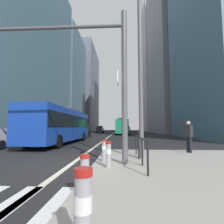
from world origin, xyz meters
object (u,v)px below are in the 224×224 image
Objects in this scene: car_oncoming_mid at (82,131)px; traffic_signal_gantry at (63,60)px; car_receding_far at (126,129)px; bollard_right at (108,153)px; car_oncoming_far at (100,129)px; city_bus_red_receding at (123,126)px; bollard_front at (83,210)px; bollard_left at (85,172)px; street_lamp_post at (140,46)px; bollard_back at (104,149)px; city_bus_blue_oncoming at (62,124)px; pedestrian_waiting at (189,135)px; car_receding_near at (127,129)px.

traffic_signal_gantry is at bearing -79.34° from car_oncoming_mid.
car_receding_far is 0.59× the size of traffic_signal_gantry.
car_oncoming_far is at bearing 97.45° from bollard_right.
bollard_front is (-0.67, -36.71, -1.17)m from city_bus_red_receding.
bollard_right is (0.30, 2.40, 0.04)m from bollard_left.
street_lamp_post reaches higher than bollard_left.
car_oncoming_mid is at bearing 105.59° from bollard_back.
city_bus_blue_oncoming is 11.28m from pedestrian_waiting.
city_bus_blue_oncoming is at bearing -98.87° from car_receding_far.
city_bus_blue_oncoming is 6.80× the size of pedestrian_waiting.
pedestrian_waiting is (2.77, 1.87, -4.18)m from street_lamp_post.
bollard_back is (0.05, 3.44, 0.04)m from bollard_left.
traffic_signal_gantry reaches higher than bollard_right.
street_lamp_post is 7.70m from bollard_front.
city_bus_blue_oncoming is at bearing 128.42° from street_lamp_post.
traffic_signal_gantry is at bearing 117.43° from bollard_left.
car_receding_far is (7.60, 37.52, -0.00)m from car_oncoming_mid.
bollard_right is at bearing -17.47° from traffic_signal_gantry.
traffic_signal_gantry reaches higher than bollard_front.
car_receding_near is at bearing 79.43° from city_bus_blue_oncoming.
bollard_right is at bearing -74.51° from car_oncoming_mid.
car_oncoming_far reaches higher than bollard_left.
car_receding_far is 4.51× the size of bollard_front.
city_bus_red_receding is at bearing -54.96° from car_oncoming_far.
car_receding_near is at bearing 87.15° from bollard_left.
car_oncoming_mid is at bearing -101.46° from car_receding_far.
pedestrian_waiting is at bearing -87.79° from car_receding_near.
car_receding_far reaches higher than bollard_right.
car_oncoming_far reaches higher than bollard_back.
street_lamp_post reaches higher than bollard_back.
car_oncoming_far is 38.73m from pedestrian_waiting.
pedestrian_waiting is at bearing 27.88° from traffic_signal_gantry.
traffic_signal_gantry is at bearing 111.90° from bollard_front.
city_bus_red_receding is at bearing 88.24° from bollard_back.
car_receding_far is 0.94× the size of car_oncoming_far.
city_bus_blue_oncoming is at bearing -104.72° from city_bus_red_receding.
bollard_back is at bearing 15.67° from traffic_signal_gantry.
bollard_right reaches higher than bollard_left.
bollard_right is at bearing -91.27° from city_bus_red_receding.
car_receding_near reaches higher than bollard_right.
bollard_left is at bearing -97.21° from bollard_right.
car_receding_far is at bearing 87.83° from bollard_right.
car_receding_near is (7.50, 40.19, -0.85)m from city_bus_blue_oncoming.
bollard_back is (5.19, -18.60, -0.35)m from car_oncoming_mid.
street_lamp_post is 4.68× the size of pedestrian_waiting.
car_receding_near is 4.65× the size of bollard_right.
street_lamp_post is 9.99× the size of bollard_left.
bollard_left is at bearing -83.35° from car_oncoming_far.
car_oncoming_mid is 1.14× the size of car_receding_near.
bollard_front is 8.88m from pedestrian_waiting.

